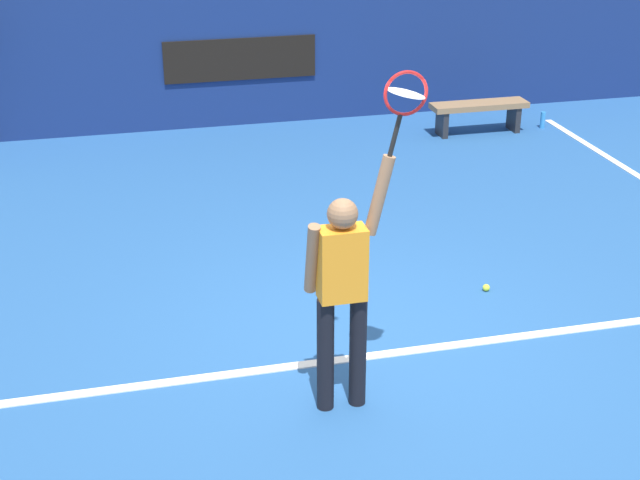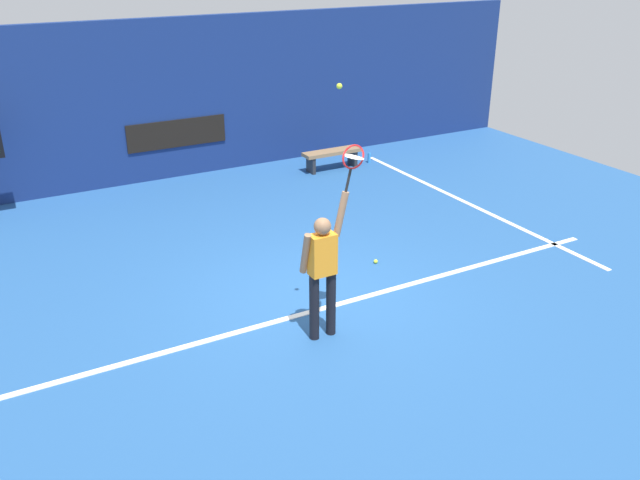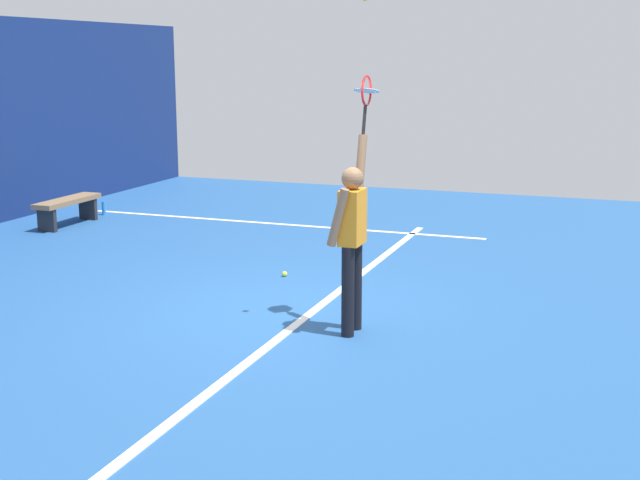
{
  "view_description": "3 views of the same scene",
  "coord_description": "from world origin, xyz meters",
  "px_view_note": "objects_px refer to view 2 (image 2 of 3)",
  "views": [
    {
      "loc": [
        -2.04,
        -6.68,
        4.04
      ],
      "look_at": [
        -0.46,
        -0.29,
        1.09
      ],
      "focal_mm": 51.96,
      "sensor_mm": 36.0,
      "label": 1
    },
    {
      "loc": [
        -4.21,
        -7.66,
        4.81
      ],
      "look_at": [
        -0.32,
        -0.64,
        1.24
      ],
      "focal_mm": 37.8,
      "sensor_mm": 36.0,
      "label": 2
    },
    {
      "loc": [
        -8.32,
        -3.52,
        2.75
      ],
      "look_at": [
        -0.64,
        -0.68,
        0.98
      ],
      "focal_mm": 47.82,
      "sensor_mm": 36.0,
      "label": 3
    }
  ],
  "objects_px": {
    "tennis_ball": "(339,86)",
    "water_bottle": "(369,158)",
    "tennis_racket": "(353,160)",
    "tennis_player": "(323,267)",
    "court_bench": "(332,155)",
    "spare_ball": "(376,261)"
  },
  "relations": [
    {
      "from": "tennis_ball",
      "to": "water_bottle",
      "type": "height_order",
      "value": "tennis_ball"
    },
    {
      "from": "tennis_ball",
      "to": "water_bottle",
      "type": "distance_m",
      "value": 8.29
    },
    {
      "from": "tennis_racket",
      "to": "court_bench",
      "type": "relative_size",
      "value": 0.45
    },
    {
      "from": "court_bench",
      "to": "tennis_racket",
      "type": "bearing_deg",
      "value": -117.98
    },
    {
      "from": "water_bottle",
      "to": "tennis_racket",
      "type": "bearing_deg",
      "value": -124.84
    },
    {
      "from": "tennis_player",
      "to": "spare_ball",
      "type": "bearing_deg",
      "value": 39.23
    },
    {
      "from": "tennis_player",
      "to": "water_bottle",
      "type": "bearing_deg",
      "value": 52.6
    },
    {
      "from": "tennis_racket",
      "to": "water_bottle",
      "type": "height_order",
      "value": "tennis_racket"
    },
    {
      "from": "tennis_ball",
      "to": "spare_ball",
      "type": "bearing_deg",
      "value": 43.26
    },
    {
      "from": "tennis_ball",
      "to": "water_bottle",
      "type": "relative_size",
      "value": 0.28
    },
    {
      "from": "tennis_racket",
      "to": "tennis_ball",
      "type": "distance_m",
      "value": 0.95
    },
    {
      "from": "tennis_racket",
      "to": "tennis_ball",
      "type": "bearing_deg",
      "value": -168.53
    },
    {
      "from": "tennis_racket",
      "to": "tennis_player",
      "type": "bearing_deg",
      "value": 179.42
    },
    {
      "from": "spare_ball",
      "to": "water_bottle",
      "type": "bearing_deg",
      "value": 58.34
    },
    {
      "from": "court_bench",
      "to": "water_bottle",
      "type": "bearing_deg",
      "value": 0.0
    },
    {
      "from": "tennis_ball",
      "to": "spare_ball",
      "type": "relative_size",
      "value": 1.0
    },
    {
      "from": "tennis_player",
      "to": "spare_ball",
      "type": "distance_m",
      "value": 2.56
    },
    {
      "from": "tennis_player",
      "to": "court_bench",
      "type": "distance_m",
      "value": 7.19
    },
    {
      "from": "tennis_ball",
      "to": "tennis_racket",
      "type": "bearing_deg",
      "value": 11.47
    },
    {
      "from": "tennis_ball",
      "to": "water_bottle",
      "type": "bearing_deg",
      "value": 53.95
    },
    {
      "from": "tennis_player",
      "to": "court_bench",
      "type": "height_order",
      "value": "tennis_player"
    },
    {
      "from": "tennis_racket",
      "to": "spare_ball",
      "type": "distance_m",
      "value": 3.12
    }
  ]
}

